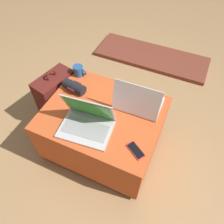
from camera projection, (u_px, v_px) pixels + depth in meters
name	position (u px, v px, depth m)	size (l,w,h in m)	color
ground_plane	(104.00, 144.00, 2.01)	(14.00, 14.00, 0.00)	tan
ottoman	(104.00, 130.00, 1.83)	(0.89, 0.73, 0.47)	maroon
laptop_near	(87.00, 122.00, 1.52)	(0.39, 0.30, 0.26)	silver
laptop_far	(138.00, 102.00, 1.64)	(0.35, 0.26, 0.27)	silver
cell_phone	(136.00, 150.00, 1.44)	(0.15, 0.13, 0.01)	red
backpack	(57.00, 97.00, 2.05)	(0.30, 0.39, 0.57)	#5B1E19
wrist_brace	(74.00, 87.00, 1.76)	(0.20, 0.11, 0.08)	black
coffee_mug	(79.00, 71.00, 1.87)	(0.12, 0.09, 0.09)	#285693
fireplace_hearth	(151.00, 57.00, 2.79)	(1.40, 0.50, 0.04)	brown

